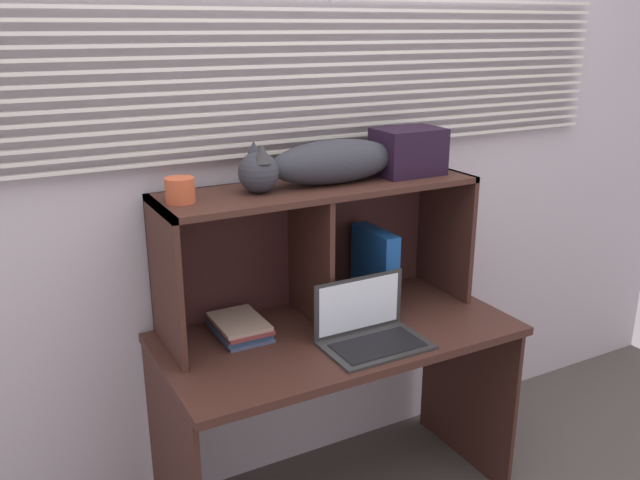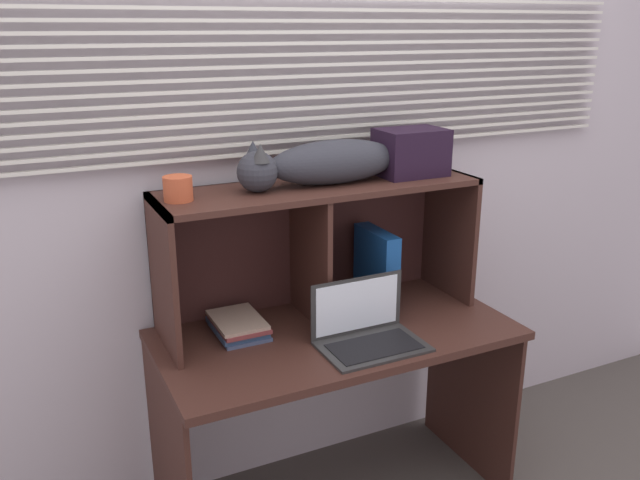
% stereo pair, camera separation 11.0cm
% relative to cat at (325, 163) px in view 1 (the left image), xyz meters
% --- Properties ---
extents(back_panel_with_blinds, '(4.40, 0.08, 2.50)m').
position_rel_cat_xyz_m(back_panel_with_blinds, '(-0.02, 0.22, -0.07)').
color(back_panel_with_blinds, '#BBB3BD').
rests_on(back_panel_with_blinds, ground).
extents(desk, '(1.28, 0.64, 0.74)m').
position_rel_cat_xyz_m(desk, '(-0.02, -0.14, -0.74)').
color(desk, '#3C211A').
rests_on(desk, ground).
extents(hutch_shelf_unit, '(1.17, 0.35, 0.51)m').
position_rel_cat_xyz_m(hutch_shelf_unit, '(-0.02, 0.03, -0.24)').
color(hutch_shelf_unit, '#3C211A').
rests_on(hutch_shelf_unit, desk).
extents(cat, '(0.81, 0.17, 0.17)m').
position_rel_cat_xyz_m(cat, '(0.00, 0.00, 0.00)').
color(cat, '#2E2F37').
rests_on(cat, hutch_shelf_unit).
extents(laptop, '(0.36, 0.24, 0.22)m').
position_rel_cat_xyz_m(laptop, '(0.03, -0.27, -0.54)').
color(laptop, '#2C2C2C').
rests_on(laptop, desk).
extents(binder_upright, '(0.06, 0.25, 0.31)m').
position_rel_cat_xyz_m(binder_upright, '(0.22, -0.00, -0.43)').
color(binder_upright, '#164A94').
rests_on(binder_upright, desk).
extents(book_stack, '(0.17, 0.24, 0.06)m').
position_rel_cat_xyz_m(book_stack, '(-0.34, -0.00, -0.56)').
color(book_stack, '#404E70').
rests_on(book_stack, desk).
extents(small_basket, '(0.09, 0.09, 0.08)m').
position_rel_cat_xyz_m(small_basket, '(-0.53, -0.00, -0.04)').
color(small_basket, '#BA4E2E').
rests_on(small_basket, hutch_shelf_unit).
extents(storage_box, '(0.25, 0.18, 0.17)m').
position_rel_cat_xyz_m(storage_box, '(0.36, -0.00, 0.01)').
color(storage_box, black).
rests_on(storage_box, hutch_shelf_unit).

